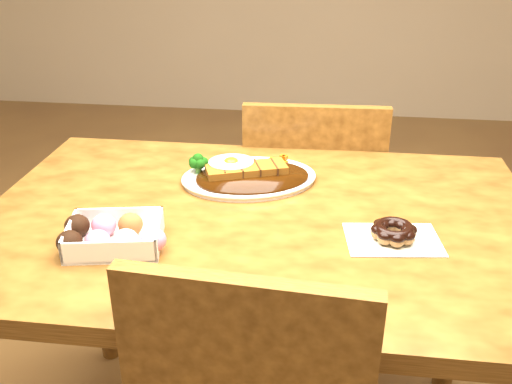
# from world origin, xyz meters

# --- Properties ---
(table) EXTENTS (1.20, 0.80, 0.75)m
(table) POSITION_xyz_m (0.00, 0.00, 0.65)
(table) COLOR #46280E
(table) RESTS_ON ground
(chair_far) EXTENTS (0.44, 0.44, 0.87)m
(chair_far) POSITION_xyz_m (0.10, 0.53, 0.48)
(chair_far) COLOR #46280E
(chair_far) RESTS_ON ground
(katsu_curry_plate) EXTENTS (0.37, 0.31, 0.06)m
(katsu_curry_plate) POSITION_xyz_m (-0.05, 0.17, 0.77)
(katsu_curry_plate) COLOR white
(katsu_curry_plate) RESTS_ON table
(donut_box) EXTENTS (0.22, 0.17, 0.05)m
(donut_box) POSITION_xyz_m (-0.27, -0.16, 0.78)
(donut_box) COLOR white
(donut_box) RESTS_ON table
(pon_de_ring) EXTENTS (0.20, 0.15, 0.04)m
(pon_de_ring) POSITION_xyz_m (0.28, -0.07, 0.77)
(pon_de_ring) COLOR silver
(pon_de_ring) RESTS_ON table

